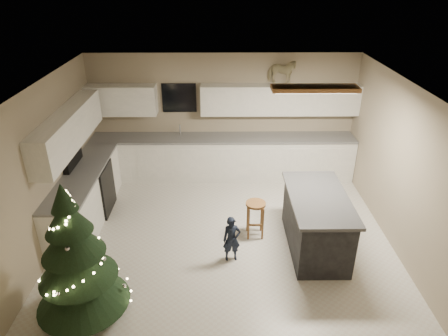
{
  "coord_description": "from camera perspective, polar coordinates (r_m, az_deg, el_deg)",
  "views": [
    {
      "loc": [
        -0.06,
        -5.5,
        4.11
      ],
      "look_at": [
        0.0,
        0.35,
        1.15
      ],
      "focal_mm": 32.0,
      "sensor_mm": 36.0,
      "label": 1
    }
  ],
  "objects": [
    {
      "name": "cabinetry",
      "position": [
        7.94,
        -6.68,
        1.68
      ],
      "size": [
        5.5,
        3.2,
        2.0
      ],
      "color": "silver",
      "rests_on": "ground_plane"
    },
    {
      "name": "island",
      "position": [
        6.56,
        13.01,
        -7.53
      ],
      "size": [
        0.9,
        1.7,
        0.95
      ],
      "color": "black",
      "rests_on": "ground_plane"
    },
    {
      "name": "christmas_tree",
      "position": [
        5.41,
        -20.29,
        -12.8
      ],
      "size": [
        1.22,
        1.18,
        1.95
      ],
      "rotation": [
        0.0,
        0.0,
        0.2
      ],
      "color": "#3F2816",
      "rests_on": "ground_plane"
    },
    {
      "name": "ground_plane",
      "position": [
        6.86,
        0.03,
        -9.94
      ],
      "size": [
        5.5,
        5.5,
        0.0
      ],
      "primitive_type": "plane",
      "color": "beige"
    },
    {
      "name": "rocking_horse",
      "position": [
        8.13,
        8.22,
        13.45
      ],
      "size": [
        0.63,
        0.43,
        0.51
      ],
      "rotation": [
        0.0,
        0.0,
        1.26
      ],
      "color": "brown",
      "rests_on": "cabinetry"
    },
    {
      "name": "room_shell",
      "position": [
        5.98,
        0.25,
        3.62
      ],
      "size": [
        5.52,
        5.02,
        2.61
      ],
      "color": "gray",
      "rests_on": "ground_plane"
    },
    {
      "name": "bar_stool",
      "position": [
        6.68,
        4.52,
        -6.13
      ],
      "size": [
        0.33,
        0.33,
        0.64
      ],
      "rotation": [
        0.0,
        0.0,
        -0.01
      ],
      "color": "brown",
      "rests_on": "ground_plane"
    },
    {
      "name": "toddler",
      "position": [
        6.2,
        1.1,
        -10.12
      ],
      "size": [
        0.3,
        0.22,
        0.76
      ],
      "primitive_type": "imported",
      "rotation": [
        0.0,
        0.0,
        0.13
      ],
      "color": "black",
      "rests_on": "ground_plane"
    }
  ]
}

